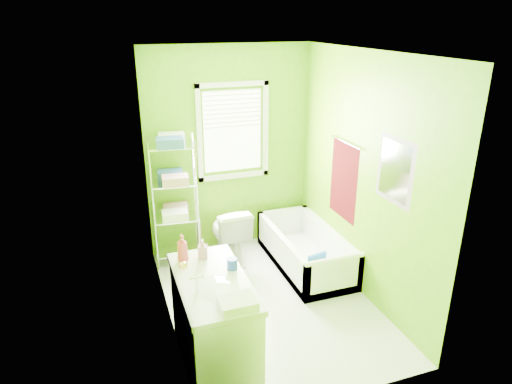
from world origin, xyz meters
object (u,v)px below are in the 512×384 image
object	(u,v)px
vanity	(214,319)
bathtub	(306,255)
wire_shelf_unit	(175,187)
toilet	(229,233)

from	to	relation	value
vanity	bathtub	bearing A→B (deg)	40.40
bathtub	vanity	bearing A→B (deg)	-139.60
vanity	wire_shelf_unit	world-z (taller)	wire_shelf_unit
bathtub	wire_shelf_unit	size ratio (longest dim) A/B	0.93
vanity	toilet	bearing A→B (deg)	70.17
toilet	wire_shelf_unit	xyz separation A→B (m)	(-0.60, 0.17, 0.62)
bathtub	toilet	distance (m)	1.00
toilet	vanity	world-z (taller)	vanity
bathtub	wire_shelf_unit	bearing A→B (deg)	155.71
bathtub	vanity	xyz separation A→B (m)	(-1.47, -1.25, 0.30)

